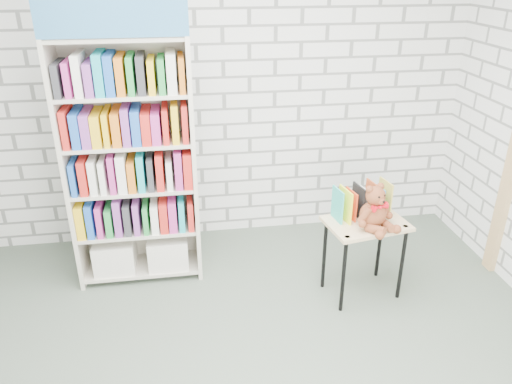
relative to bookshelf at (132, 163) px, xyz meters
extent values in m
plane|color=#4C594B|center=(0.81, -1.36, -1.03)|extent=(4.50, 4.50, 0.00)
cube|color=silver|center=(0.81, 0.64, 0.37)|extent=(4.50, 0.02, 2.80)
cube|color=beige|center=(-0.49, -0.01, -0.02)|extent=(0.03, 0.39, 2.02)
cube|color=beige|center=(0.49, -0.01, -0.02)|extent=(0.03, 0.39, 2.02)
cube|color=beige|center=(0.00, 0.18, -0.02)|extent=(1.01, 0.02, 2.02)
cube|color=teal|center=(0.00, -0.19, 1.11)|extent=(1.01, 0.02, 0.25)
cube|color=beige|center=(0.00, -0.01, -0.96)|extent=(0.94, 0.37, 0.03)
cube|color=beige|center=(0.00, -0.01, -0.58)|extent=(0.94, 0.37, 0.03)
cube|color=beige|center=(0.00, -0.01, -0.20)|extent=(0.94, 0.37, 0.03)
cube|color=beige|center=(0.00, -0.01, 0.18)|extent=(0.94, 0.37, 0.03)
cube|color=beige|center=(0.00, -0.01, 0.56)|extent=(0.94, 0.37, 0.03)
cube|color=beige|center=(0.00, -0.01, 0.96)|extent=(0.94, 0.37, 0.03)
cube|color=silver|center=(-0.22, -0.01, -0.81)|extent=(0.34, 0.33, 0.27)
cube|color=silver|center=(0.22, -0.01, -0.81)|extent=(0.34, 0.33, 0.27)
cube|color=orange|center=(0.00, -0.02, -0.43)|extent=(0.94, 0.33, 0.27)
cube|color=#BF338C|center=(0.00, -0.02, -0.05)|extent=(0.94, 0.33, 0.27)
cube|color=#19A5B2|center=(0.00, -0.02, 0.33)|extent=(0.94, 0.33, 0.27)
cube|color=white|center=(0.00, -0.02, 0.71)|extent=(0.94, 0.33, 0.27)
cube|color=tan|center=(1.77, -0.57, -0.39)|extent=(0.67, 0.52, 0.03)
cylinder|color=black|center=(1.55, -0.77, -0.72)|extent=(0.03, 0.03, 0.63)
cylinder|color=black|center=(1.49, -0.45, -0.72)|extent=(0.03, 0.03, 0.63)
cylinder|color=black|center=(2.06, -0.68, -0.72)|extent=(0.03, 0.03, 0.63)
cylinder|color=black|center=(2.00, -0.36, -0.72)|extent=(0.03, 0.03, 0.63)
cylinder|color=black|center=(1.56, -0.76, -0.38)|extent=(0.04, 0.04, 0.01)
cylinder|color=black|center=(2.04, -0.68, -0.38)|extent=(0.04, 0.04, 0.01)
cube|color=#29B4A2|center=(1.55, -0.51, -0.25)|extent=(0.05, 0.19, 0.25)
cube|color=#F9F727|center=(1.61, -0.50, -0.25)|extent=(0.05, 0.19, 0.25)
cube|color=#E63F19|center=(1.67, -0.49, -0.25)|extent=(0.05, 0.19, 0.25)
cube|color=black|center=(1.73, -0.48, -0.25)|extent=(0.05, 0.19, 0.25)
cube|color=white|center=(1.79, -0.47, -0.25)|extent=(0.05, 0.19, 0.25)
cube|color=#BF4B21|center=(1.84, -0.45, -0.25)|extent=(0.05, 0.19, 0.25)
cube|color=#3890D4|center=(1.90, -0.44, -0.25)|extent=(0.05, 0.19, 0.25)
cube|color=gold|center=(1.96, -0.43, -0.25)|extent=(0.05, 0.19, 0.25)
ellipsoid|color=maroon|center=(1.79, -0.64, -0.27)|extent=(0.21, 0.17, 0.21)
sphere|color=maroon|center=(1.79, -0.65, -0.12)|extent=(0.15, 0.15, 0.15)
sphere|color=maroon|center=(1.73, -0.65, -0.06)|extent=(0.05, 0.05, 0.05)
sphere|color=maroon|center=(1.83, -0.61, -0.06)|extent=(0.05, 0.05, 0.05)
sphere|color=maroon|center=(1.81, -0.70, -0.13)|extent=(0.06, 0.06, 0.06)
sphere|color=black|center=(1.79, -0.71, -0.10)|extent=(0.02, 0.02, 0.02)
sphere|color=black|center=(1.84, -0.69, -0.10)|extent=(0.02, 0.02, 0.02)
sphere|color=black|center=(1.82, -0.72, -0.13)|extent=(0.02, 0.02, 0.02)
cylinder|color=maroon|center=(1.70, -0.70, -0.24)|extent=(0.12, 0.08, 0.14)
cylinder|color=maroon|center=(1.89, -0.62, -0.24)|extent=(0.10, 0.11, 0.14)
sphere|color=maroon|center=(1.68, -0.72, -0.30)|extent=(0.06, 0.06, 0.06)
sphere|color=maroon|center=(1.92, -0.62, -0.30)|extent=(0.06, 0.06, 0.06)
cylinder|color=maroon|center=(1.77, -0.76, -0.34)|extent=(0.15, 0.16, 0.08)
cylinder|color=maroon|center=(1.88, -0.71, -0.34)|extent=(0.07, 0.16, 0.08)
sphere|color=maroon|center=(1.77, -0.83, -0.34)|extent=(0.07, 0.07, 0.07)
sphere|color=maroon|center=(1.93, -0.77, -0.34)|extent=(0.07, 0.07, 0.07)
cone|color=red|center=(1.78, -0.71, -0.18)|extent=(0.07, 0.07, 0.05)
cone|color=red|center=(1.84, -0.68, -0.18)|extent=(0.07, 0.07, 0.05)
sphere|color=red|center=(1.81, -0.70, -0.18)|extent=(0.03, 0.03, 0.03)
camera|label=1|loc=(0.41, -3.78, 1.47)|focal=35.00mm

